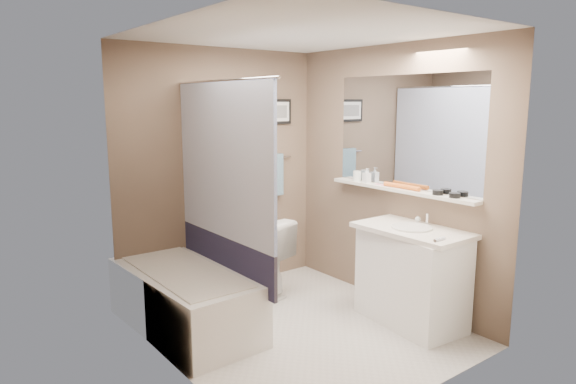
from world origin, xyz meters
TOP-DOWN VIEW (x-y plane):
  - ground at (0.00, 0.00)m, footprint 2.50×2.50m
  - ceiling at (0.00, 0.00)m, footprint 2.20×2.50m
  - wall_back at (0.00, 1.23)m, footprint 2.20×0.04m
  - wall_front at (0.00, -1.23)m, footprint 2.20×0.04m
  - wall_left at (-1.08, 0.00)m, footprint 0.04×2.50m
  - wall_right at (1.08, 0.00)m, footprint 0.04×2.50m
  - tile_surround at (-1.09, 0.50)m, footprint 0.02×1.55m
  - curtain_rod at (-0.40, 0.50)m, footprint 0.02×1.55m
  - curtain_upper at (-0.40, 0.50)m, footprint 0.03×1.45m
  - curtain_lower at (-0.40, 0.50)m, footprint 0.03×1.45m
  - mirror at (1.09, -0.15)m, footprint 0.02×1.60m
  - shelf at (1.04, -0.15)m, footprint 0.12×1.60m
  - towel_bar at (0.55, 1.22)m, footprint 0.60×0.02m
  - towel at (0.55, 1.20)m, footprint 0.34×0.05m
  - art_frame at (0.55, 1.23)m, footprint 0.62×0.02m
  - art_mat at (0.55, 1.22)m, footprint 0.56×0.00m
  - art_image at (0.55, 1.22)m, footprint 0.50×0.00m
  - door at (0.55, -1.24)m, footprint 0.80×0.02m
  - door_handle at (0.22, -1.19)m, footprint 0.10×0.02m
  - bathtub at (-0.75, 0.59)m, footprint 0.76×1.53m
  - tub_rim at (-0.75, 0.59)m, footprint 0.56×1.36m
  - toilet at (0.14, 0.88)m, footprint 0.62×0.85m
  - vanity at (0.85, -0.48)m, footprint 0.59×0.95m
  - countertop at (0.84, -0.48)m, footprint 0.54×0.96m
  - sink_basin at (0.83, -0.48)m, footprint 0.34×0.34m
  - faucet_spout at (1.03, -0.48)m, footprint 0.02×0.02m
  - faucet_knob at (1.03, -0.38)m, footprint 0.05×0.05m
  - candle_bowl_near at (1.04, -0.73)m, footprint 0.09×0.09m
  - candle_bowl_far at (1.04, -0.56)m, footprint 0.09×0.09m
  - hair_brush_front at (1.04, -0.27)m, footprint 0.04×0.22m
  - hair_brush_back at (1.04, -0.10)m, footprint 0.06×0.22m
  - pink_comb at (1.04, 0.06)m, footprint 0.03×0.16m
  - glass_jar at (1.04, 0.38)m, footprint 0.08×0.08m
  - soap_bottle at (1.04, 0.26)m, footprint 0.07×0.07m

SIDE VIEW (x-z plane):
  - ground at x=0.00m, z-range 0.00..0.00m
  - bathtub at x=-0.75m, z-range 0.00..0.50m
  - toilet at x=0.14m, z-range 0.00..0.77m
  - vanity at x=0.85m, z-range 0.00..0.80m
  - tub_rim at x=-0.75m, z-range 0.49..0.51m
  - curtain_lower at x=-0.40m, z-range 0.40..0.76m
  - countertop at x=0.84m, z-range 0.80..0.84m
  - sink_basin at x=0.83m, z-range 0.84..0.86m
  - faucet_knob at x=1.03m, z-range 0.84..0.90m
  - faucet_spout at x=1.03m, z-range 0.84..0.94m
  - tile_surround at x=-1.09m, z-range 0.00..2.00m
  - door at x=0.55m, z-range 0.00..2.00m
  - door_handle at x=0.22m, z-range 0.99..1.01m
  - shelf at x=1.04m, z-range 1.09..1.11m
  - pink_comb at x=1.04m, z-range 1.11..1.12m
  - towel at x=0.55m, z-range 0.90..1.34m
  - candle_bowl_near at x=1.04m, z-range 1.11..1.16m
  - candle_bowl_far at x=1.04m, z-range 1.11..1.16m
  - hair_brush_front at x=1.04m, z-range 1.12..1.16m
  - hair_brush_back at x=1.04m, z-range 1.12..1.16m
  - glass_jar at x=1.04m, z-range 1.11..1.22m
  - soap_bottle at x=1.04m, z-range 1.11..1.25m
  - wall_back at x=0.00m, z-range 0.00..2.40m
  - wall_front at x=0.00m, z-range 0.00..2.40m
  - wall_left at x=-1.08m, z-range 0.00..2.40m
  - wall_right at x=1.08m, z-range 0.00..2.40m
  - towel_bar at x=0.55m, z-range 1.29..1.31m
  - curtain_upper at x=-0.40m, z-range 0.76..2.04m
  - mirror at x=1.09m, z-range 1.12..2.12m
  - art_frame at x=0.55m, z-range 1.65..1.91m
  - art_mat at x=0.55m, z-range 1.68..1.88m
  - art_image at x=0.55m, z-range 1.72..1.84m
  - curtain_rod at x=-0.40m, z-range 2.04..2.06m
  - ceiling at x=0.00m, z-range 2.36..2.40m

